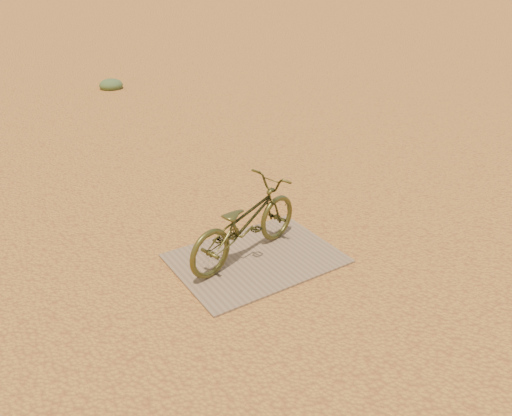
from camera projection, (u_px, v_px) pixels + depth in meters
ground at (278, 237)px, 5.40m from camera, size 120.00×120.00×0.00m
plywood_board at (256, 258)px, 5.00m from camera, size 1.60×1.17×0.02m
bicycle at (245, 222)px, 4.86m from camera, size 1.53×0.88×0.76m
kale_b at (111, 89)px, 11.66m from camera, size 0.54×0.54×0.30m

